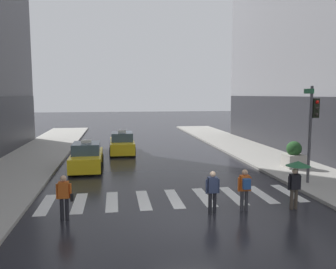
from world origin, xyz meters
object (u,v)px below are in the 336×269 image
at_px(pedestrian_with_umbrella, 297,172).
at_px(taxi_second, 122,144).
at_px(traffic_light_pole, 312,121).
at_px(pedestrian_with_handbag, 64,195).
at_px(pedestrian_plain_coat, 213,190).
at_px(planter_near_corner, 294,156).
at_px(pedestrian_with_backpack, 245,187).
at_px(taxi_lead, 87,157).

bearing_deg(pedestrian_with_umbrella, taxi_second, 114.42).
distance_m(traffic_light_pole, taxi_second, 14.57).
bearing_deg(pedestrian_with_handbag, pedestrian_with_umbrella, -1.38).
relative_size(taxi_second, pedestrian_plain_coat, 2.75).
relative_size(traffic_light_pole, planter_near_corner, 3.00).
bearing_deg(pedestrian_plain_coat, pedestrian_with_handbag, 178.01).
bearing_deg(pedestrian_with_handbag, pedestrian_with_backpack, -1.16).
height_order(taxi_second, planter_near_corner, taxi_second).
xyz_separation_m(pedestrian_with_umbrella, pedestrian_with_handbag, (-8.90, 0.21, -0.58)).
height_order(traffic_light_pole, pedestrian_with_handbag, traffic_light_pole).
bearing_deg(traffic_light_pole, taxi_second, 129.16).
bearing_deg(pedestrian_plain_coat, taxi_second, 102.17).
bearing_deg(taxi_second, pedestrian_with_handbag, -99.66).
height_order(pedestrian_with_backpack, planter_near_corner, planter_near_corner).
xyz_separation_m(taxi_second, pedestrian_with_handbag, (-2.40, -14.10, 0.21)).
xyz_separation_m(taxi_second, pedestrian_with_umbrella, (6.50, -14.31, 0.79)).
bearing_deg(pedestrian_with_backpack, pedestrian_with_umbrella, -2.10).
relative_size(traffic_light_pole, pedestrian_plain_coat, 2.91).
bearing_deg(pedestrian_with_umbrella, taxi_lead, 134.76).
distance_m(pedestrian_with_umbrella, pedestrian_plain_coat, 3.47).
relative_size(pedestrian_with_handbag, pedestrian_plain_coat, 1.00).
bearing_deg(planter_near_corner, pedestrian_with_handbag, -152.91).
bearing_deg(pedestrian_with_handbag, planter_near_corner, 27.09).
distance_m(traffic_light_pole, planter_near_corner, 4.29).
height_order(traffic_light_pole, pedestrian_with_umbrella, traffic_light_pole).
bearing_deg(taxi_lead, taxi_second, 67.41).
relative_size(traffic_light_pole, pedestrian_with_backpack, 2.91).
height_order(traffic_light_pole, taxi_second, traffic_light_pole).
bearing_deg(taxi_lead, planter_near_corner, -10.28).
bearing_deg(pedestrian_with_backpack, planter_near_corner, 48.88).
height_order(taxi_lead, pedestrian_with_umbrella, pedestrian_with_umbrella).
relative_size(taxi_second, planter_near_corner, 2.84).
xyz_separation_m(traffic_light_pole, pedestrian_with_handbag, (-11.46, -2.98, -2.32)).
bearing_deg(pedestrian_with_backpack, traffic_light_pole, 33.71).
relative_size(taxi_second, pedestrian_with_handbag, 2.75).
bearing_deg(pedestrian_plain_coat, traffic_light_pole, 27.91).
relative_size(taxi_lead, taxi_second, 1.00).
height_order(pedestrian_with_umbrella, pedestrian_with_backpack, pedestrian_with_umbrella).
bearing_deg(pedestrian_with_handbag, pedestrian_plain_coat, -1.99).
xyz_separation_m(taxi_lead, pedestrian_with_handbag, (-0.12, -8.63, 0.21)).
height_order(taxi_lead, pedestrian_with_backpack, taxi_lead).
bearing_deg(traffic_light_pole, pedestrian_plain_coat, -152.09).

